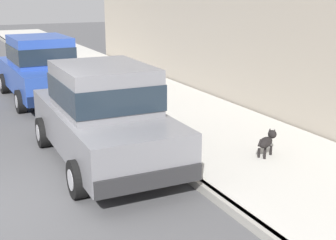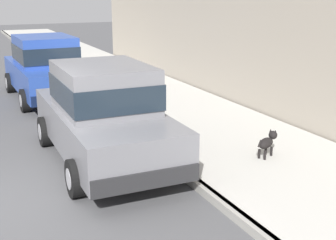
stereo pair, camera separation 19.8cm
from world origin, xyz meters
The scene contains 6 objects.
curb centered at (3.20, 0.00, 0.07)m, with size 0.16×64.00×0.14m, color gray.
sidewalk centered at (5.00, 0.00, 0.07)m, with size 3.60×64.00×0.14m, color #B7B5AD.
car_grey_sedan centered at (2.17, 1.14, 0.98)m, with size 2.06×4.61×1.92m.
car_blue_sedan centered at (2.16, 7.09, 0.98)m, with size 2.13×4.65×1.92m.
dog_black centered at (4.99, -0.26, 0.43)m, with size 0.70×0.42×0.49m.
building_facade centered at (7.10, 4.93, 2.30)m, with size 0.50×20.00×4.59m, color #9E9384.
Camera 2 is at (-0.26, -7.08, 3.25)m, focal length 49.15 mm.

